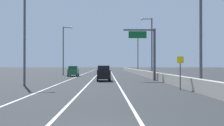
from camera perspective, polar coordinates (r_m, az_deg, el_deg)
The scene contains 15 objects.
ground_plane at distance 71.89m, azimuth -1.34°, elevation -2.23°, with size 320.00×320.00×0.00m, color #26282B.
lane_stripe_left at distance 63.15m, azimuth -6.36°, elevation -2.47°, with size 0.16×130.00×0.00m, color silver.
lane_stripe_center at distance 62.93m, azimuth -3.19°, elevation -2.48°, with size 0.16×130.00×0.00m, color silver.
lane_stripe_right at distance 62.91m, azimuth 0.00°, elevation -2.48°, with size 0.16×130.00×0.00m, color silver.
jersey_barrier_right at distance 48.47m, azimuth 7.73°, elevation -2.44°, with size 0.60×120.00×1.10m, color #9E998E.
overhead_sign_gantry at distance 36.74m, azimuth 8.49°, elevation 3.45°, with size 4.68×0.36×7.50m.
speed_advisory_sign at distance 23.39m, azimuth 15.23°, elevation -1.60°, with size 0.60×0.11×3.00m.
lamp_post_right_near at distance 22.94m, azimuth 18.91°, elevation 9.28°, with size 2.14×0.44×10.69m.
lamp_post_right_second at distance 45.60m, azimuth 8.72°, elevation 4.42°, with size 2.14×0.44×10.69m.
lamp_post_right_third at distance 68.88m, azimuth 5.70°, elevation 2.78°, with size 2.14×0.44×10.69m.
lamp_post_left_near at distance 28.83m, azimuth -18.75°, elevation 7.29°, with size 2.14×0.44×10.69m.
lamp_post_left_mid at distance 56.37m, azimuth -10.75°, elevation 3.50°, with size 2.14×0.44×10.69m.
car_gray_0 at distance 65.16m, azimuth -1.80°, elevation -1.50°, with size 2.05×4.61×2.08m.
car_black_1 at distance 35.17m, azimuth -1.96°, elevation -2.35°, with size 2.01×4.36×2.15m.
car_green_2 at distance 50.31m, azimuth -8.77°, elevation -1.84°, with size 1.97×4.27×2.03m.
Camera 1 is at (0.18, -7.85, 2.24)m, focal length 40.31 mm.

